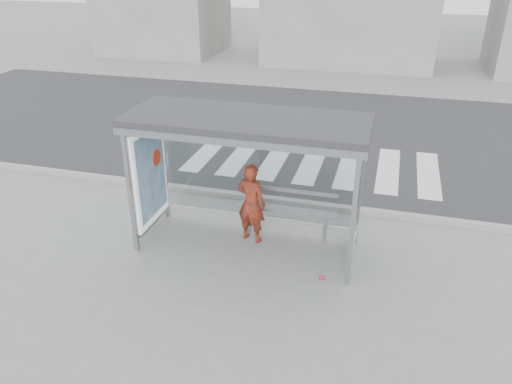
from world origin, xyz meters
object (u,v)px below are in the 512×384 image
person (251,203)px  soda_can (322,278)px  bench (287,210)px  bus_shelter (228,148)px

person → soda_can: (1.57, -0.95, -0.78)m
bench → soda_can: (0.92, -1.27, -0.57)m
person → bench: 0.75m
person → bus_shelter: bearing=42.2°
person → bench: bearing=-140.7°
person → soda_can: size_ratio=14.81×
person → soda_can: person is taller
person → soda_can: bearing=162.0°
soda_can → person: bearing=148.7°
bus_shelter → soda_can: size_ratio=38.94×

